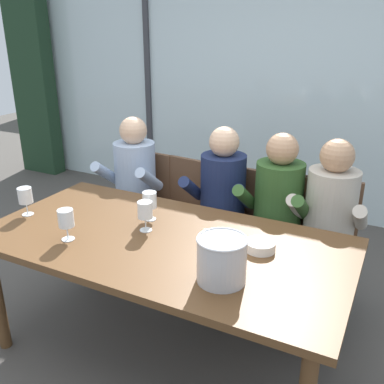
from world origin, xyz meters
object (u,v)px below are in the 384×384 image
dining_table (163,251)px  wine_glass_by_left_taster (66,219)px  person_beige_jumper (327,222)px  ice_bucket_primary (222,259)px  chair_near_curtain (143,198)px  person_olive_shirt (274,212)px  chair_left_of_center (185,208)px  chair_right_of_center (280,226)px  chair_center (230,218)px  wine_glass_by_right_taster (145,211)px  person_pale_blue_shirt (131,185)px  wine_glass_center_pour (150,200)px  person_navy_polo (219,201)px  tasting_bowl (260,246)px  chair_near_window_right (324,236)px  wine_glass_near_bucket (25,197)px

dining_table → wine_glass_by_left_taster: bearing=-151.7°
person_beige_jumper → ice_bucket_primary: person_beige_jumper is taller
chair_near_curtain → person_olive_shirt: size_ratio=0.74×
chair_near_curtain → chair_left_of_center: same height
chair_near_curtain → ice_bucket_primary: 1.72m
chair_left_of_center → chair_right_of_center: (0.75, 0.03, 0.00)m
wine_glass_by_left_taster → chair_center: bearing=67.0°
chair_near_curtain → wine_glass_by_left_taster: wine_glass_by_left_taster is taller
wine_glass_by_right_taster → chair_left_of_center: bearing=103.7°
person_pale_blue_shirt → wine_glass_center_pour: 0.84m
person_navy_polo → tasting_bowl: 0.85m
wine_glass_by_right_taster → person_olive_shirt: bearing=54.5°
person_navy_polo → chair_left_of_center: bearing=154.8°
person_navy_polo → person_olive_shirt: bearing=-3.9°
chair_near_window_right → person_navy_polo: bearing=-173.4°
chair_near_window_right → ice_bucket_primary: (-0.26, -1.16, 0.35)m
wine_glass_by_right_taster → ice_bucket_primary: bearing=-25.3°
chair_near_curtain → chair_near_window_right: size_ratio=1.00×
person_olive_shirt → wine_glass_by_right_taster: (-0.53, -0.74, 0.19)m
tasting_bowl → chair_left_of_center: bearing=137.1°
chair_near_window_right → ice_bucket_primary: size_ratio=3.84×
wine_glass_center_pour → chair_near_window_right: bearing=40.0°
chair_center → wine_glass_by_right_taster: bearing=-98.6°
chair_near_curtain → person_pale_blue_shirt: person_pale_blue_shirt is taller
chair_left_of_center → person_beige_jumper: 1.10m
chair_center → tasting_bowl: (0.48, -0.79, 0.27)m
chair_near_window_right → wine_glass_center_pour: (-0.90, -0.75, 0.36)m
chair_near_window_right → person_olive_shirt: 0.39m
chair_right_of_center → person_beige_jumper: person_beige_jumper is taller
wine_glass_near_bucket → wine_glass_by_right_taster: same height
chair_near_window_right → chair_right_of_center: bearing=172.6°
dining_table → person_pale_blue_shirt: person_pale_blue_shirt is taller
dining_table → chair_left_of_center: (-0.35, 0.91, -0.17)m
person_pale_blue_shirt → chair_near_curtain: bearing=86.6°
person_pale_blue_shirt → chair_center: bearing=4.2°
dining_table → ice_bucket_primary: size_ratio=8.66×
chair_near_window_right → person_olive_shirt: (-0.31, -0.15, 0.17)m
chair_left_of_center → person_navy_polo: bearing=-15.4°
chair_near_curtain → wine_glass_center_pour: bearing=-49.8°
person_olive_shirt → person_beige_jumper: 0.34m
chair_near_curtain → wine_glass_by_left_taster: bearing=-71.7°
dining_table → chair_right_of_center: (0.40, 0.94, -0.17)m
wine_glass_near_bucket → person_beige_jumper: bearing=28.4°
person_beige_jumper → tasting_bowl: (-0.22, -0.67, 0.09)m
wine_glass_center_pour → person_pale_blue_shirt: bearing=133.0°
dining_table → wine_glass_center_pour: wine_glass_center_pour is taller
wine_glass_center_pour → dining_table: bearing=-42.9°
chair_near_curtain → wine_glass_near_bucket: size_ratio=5.10×
person_navy_polo → ice_bucket_primary: size_ratio=5.23×
person_beige_jumper → person_navy_polo: bearing=179.5°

